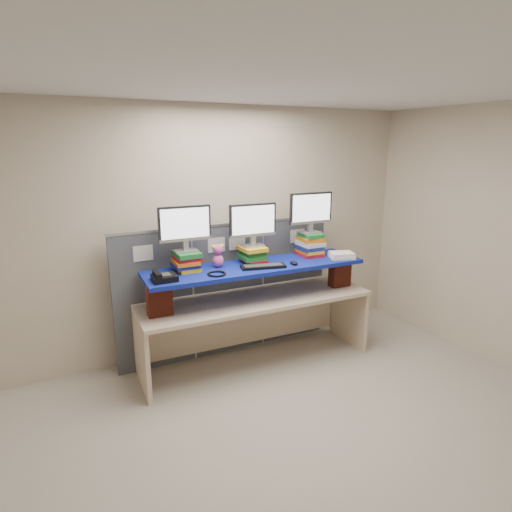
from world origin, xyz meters
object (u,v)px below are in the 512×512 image
monitor_center (253,222)px  monitor_right (311,210)px  monitor_left (185,226)px  desk_phone (163,277)px  desk (256,311)px  blue_board (256,267)px  keyboard (263,266)px

monitor_center → monitor_right: monitor_right is taller
monitor_left → desk_phone: 0.57m
desk → blue_board: size_ratio=1.09×
keyboard → desk_phone: bearing=-168.6°
desk → monitor_center: bearing=81.2°
keyboard → blue_board: bearing=114.7°
blue_board → keyboard: keyboard is taller
desk → monitor_center: monitor_center is taller
monitor_left → monitor_right: size_ratio=1.00×
monitor_center → keyboard: size_ratio=1.08×
monitor_left → desk_phone: bearing=-140.5°
monitor_right → desk_phone: bearing=-172.2°
monitor_left → blue_board: bearing=-9.4°
desk → monitor_right: size_ratio=4.85×
desk → blue_board: bearing=0.0°
monitor_left → monitor_center: bearing=-0.0°
desk → desk_phone: bearing=-173.2°
monitor_left → monitor_right: (1.45, -0.06, 0.06)m
blue_board → keyboard: size_ratio=4.84×
monitor_right → blue_board: bearing=-170.8°
monitor_left → monitor_right: bearing=0.0°
monitor_center → desk_phone: size_ratio=2.35×
desk → monitor_right: (0.74, 0.09, 1.04)m
monitor_center → monitor_left: bearing=180.0°
blue_board → keyboard: 0.12m
blue_board → monitor_right: 0.92m
desk → monitor_right: 1.28m
keyboard → monitor_left: bearing=173.7°
blue_board → monitor_center: monitor_center is taller
desk_phone → blue_board: bearing=5.2°
monitor_left → monitor_center: (0.74, -0.03, -0.02)m
desk → monitor_left: 1.22m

